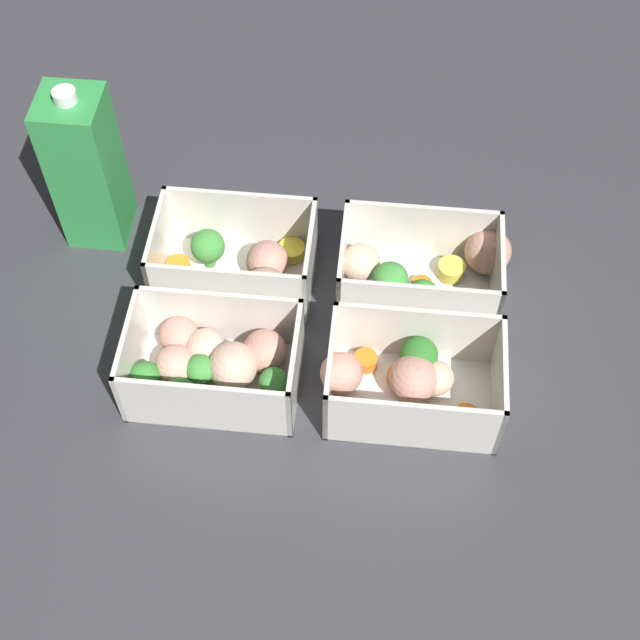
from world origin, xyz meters
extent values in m
plane|color=#38383D|center=(0.00, 0.00, 0.00)|extent=(4.00, 4.00, 0.00)
cube|color=silver|center=(-0.10, -0.07, 0.00)|extent=(0.17, 0.11, 0.00)
cube|color=silver|center=(-0.10, -0.12, 0.04)|extent=(0.17, 0.01, 0.08)
cube|color=silver|center=(-0.10, -0.01, 0.04)|extent=(0.17, 0.01, 0.08)
cube|color=silver|center=(-0.18, -0.07, 0.04)|extent=(0.01, 0.11, 0.08)
cube|color=silver|center=(-0.02, -0.07, 0.04)|extent=(0.00, 0.11, 0.08)
sphere|color=beige|center=(-0.08, -0.07, 0.03)|extent=(0.07, 0.07, 0.05)
cylinder|color=#519448|center=(-0.11, -0.07, 0.01)|extent=(0.01, 0.01, 0.01)
sphere|color=#42933D|center=(-0.11, -0.07, 0.03)|extent=(0.03, 0.03, 0.03)
sphere|color=tan|center=(-0.05, -0.04, 0.03)|extent=(0.06, 0.06, 0.05)
sphere|color=beige|center=(-0.11, -0.04, 0.02)|extent=(0.05, 0.05, 0.04)
cylinder|color=#519448|center=(-0.04, -0.08, 0.01)|extent=(0.01, 0.01, 0.01)
sphere|color=#42933D|center=(-0.04, -0.08, 0.03)|extent=(0.03, 0.03, 0.03)
cylinder|color=#49883F|center=(-0.17, -0.09, 0.01)|extent=(0.01, 0.01, 0.01)
sphere|color=#388433|center=(-0.17, -0.09, 0.03)|extent=(0.03, 0.03, 0.03)
sphere|color=#D19E8C|center=(-0.14, -0.07, 0.03)|extent=(0.05, 0.05, 0.04)
cylinder|color=#49883F|center=(-0.13, -0.10, 0.01)|extent=(0.01, 0.01, 0.01)
sphere|color=#388433|center=(-0.13, -0.10, 0.03)|extent=(0.04, 0.04, 0.04)
sphere|color=tan|center=(-0.14, -0.03, 0.02)|extent=(0.06, 0.06, 0.04)
cube|color=silver|center=(0.10, -0.07, 0.00)|extent=(0.17, 0.11, 0.00)
cube|color=silver|center=(0.10, -0.12, 0.04)|extent=(0.17, 0.01, 0.08)
cube|color=silver|center=(0.10, -0.01, 0.04)|extent=(0.17, 0.01, 0.08)
cube|color=silver|center=(0.02, -0.07, 0.04)|extent=(0.00, 0.11, 0.08)
cube|color=silver|center=(0.18, -0.07, 0.04)|extent=(0.01, 0.11, 0.08)
sphere|color=beige|center=(0.12, -0.06, 0.02)|extent=(0.05, 0.05, 0.04)
cylinder|color=orange|center=(0.09, -0.05, 0.01)|extent=(0.03, 0.03, 0.01)
cylinder|color=#407A37|center=(0.10, -0.04, 0.01)|extent=(0.01, 0.01, 0.02)
sphere|color=#2D7228|center=(0.10, -0.04, 0.03)|extent=(0.04, 0.04, 0.04)
cylinder|color=orange|center=(0.15, -0.09, 0.01)|extent=(0.03, 0.03, 0.01)
cylinder|color=orange|center=(0.08, -0.10, 0.01)|extent=(0.03, 0.03, 0.01)
sphere|color=tan|center=(0.10, -0.06, 0.03)|extent=(0.07, 0.07, 0.05)
cylinder|color=orange|center=(0.05, -0.03, 0.01)|extent=(0.03, 0.03, 0.01)
cylinder|color=orange|center=(0.16, -0.11, 0.01)|extent=(0.02, 0.02, 0.01)
sphere|color=tan|center=(0.03, -0.06, 0.03)|extent=(0.04, 0.04, 0.04)
cube|color=silver|center=(-0.10, 0.07, 0.00)|extent=(0.17, 0.11, 0.00)
cube|color=silver|center=(-0.10, 0.01, 0.04)|extent=(0.17, 0.01, 0.08)
cube|color=silver|center=(-0.10, 0.12, 0.04)|extent=(0.17, 0.01, 0.08)
cube|color=silver|center=(-0.18, 0.07, 0.04)|extent=(0.01, 0.11, 0.08)
cube|color=silver|center=(-0.02, 0.07, 0.04)|extent=(0.00, 0.11, 0.08)
cylinder|color=#DBC647|center=(-0.04, 0.03, 0.01)|extent=(0.05, 0.05, 0.02)
cylinder|color=orange|center=(-0.17, 0.07, 0.01)|extent=(0.04, 0.04, 0.01)
sphere|color=#D19E8C|center=(-0.06, 0.03, 0.03)|extent=(0.06, 0.06, 0.05)
sphere|color=tan|center=(-0.06, 0.07, 0.03)|extent=(0.07, 0.07, 0.05)
cylinder|color=yellow|center=(-0.04, 0.10, 0.01)|extent=(0.04, 0.04, 0.01)
cylinder|color=#519448|center=(-0.13, 0.08, 0.01)|extent=(0.01, 0.01, 0.02)
sphere|color=#42933D|center=(-0.13, 0.08, 0.03)|extent=(0.04, 0.04, 0.04)
cylinder|color=yellow|center=(-0.12, 0.05, 0.01)|extent=(0.04, 0.04, 0.01)
cube|color=silver|center=(0.10, 0.07, 0.00)|extent=(0.17, 0.11, 0.00)
cube|color=silver|center=(0.10, 0.01, 0.04)|extent=(0.17, 0.01, 0.08)
cube|color=silver|center=(0.10, 0.12, 0.04)|extent=(0.17, 0.01, 0.08)
cube|color=silver|center=(0.02, 0.07, 0.04)|extent=(0.00, 0.11, 0.08)
cube|color=silver|center=(0.18, 0.07, 0.04)|extent=(0.01, 0.11, 0.08)
cylinder|color=#DBC647|center=(0.14, 0.09, 0.01)|extent=(0.04, 0.04, 0.02)
sphere|color=tan|center=(0.17, 0.11, 0.03)|extent=(0.06, 0.06, 0.05)
cylinder|color=orange|center=(0.10, 0.07, 0.01)|extent=(0.03, 0.03, 0.01)
sphere|color=beige|center=(0.04, 0.08, 0.03)|extent=(0.05, 0.05, 0.04)
cylinder|color=#519448|center=(0.10, 0.04, 0.01)|extent=(0.01, 0.01, 0.01)
sphere|color=#42933D|center=(0.10, 0.04, 0.03)|extent=(0.04, 0.04, 0.04)
cylinder|color=#519448|center=(0.07, 0.06, 0.01)|extent=(0.01, 0.01, 0.01)
sphere|color=#42933D|center=(0.07, 0.06, 0.03)|extent=(0.04, 0.04, 0.04)
cube|color=green|center=(-0.27, 0.13, 0.10)|extent=(0.07, 0.07, 0.19)
cylinder|color=white|center=(-0.27, 0.13, 0.20)|extent=(0.02, 0.02, 0.01)
camera|label=1|loc=(0.05, -0.53, 0.79)|focal=50.00mm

